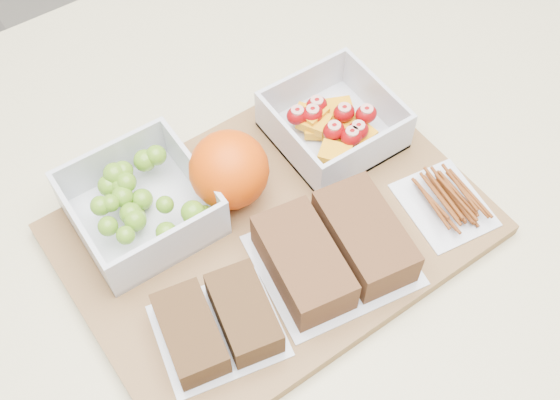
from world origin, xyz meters
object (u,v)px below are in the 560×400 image
at_px(cutting_board, 274,229).
at_px(orange, 229,170).
at_px(sandwich_bag_left, 217,324).
at_px(fruit_container, 333,124).
at_px(sandwich_bag_center, 334,250).
at_px(pretzel_bag, 446,200).
at_px(grape_container, 140,204).

relative_size(cutting_board, orange, 5.00).
height_order(orange, sandwich_bag_left, orange).
distance_m(fruit_container, sandwich_bag_center, 0.16).
height_order(sandwich_bag_center, pretzel_bag, sandwich_bag_center).
height_order(cutting_board, pretzel_bag, pretzel_bag).
bearing_deg(cutting_board, orange, 102.63).
relative_size(cutting_board, pretzel_bag, 3.90).
bearing_deg(sandwich_bag_left, cutting_board, 32.33).
bearing_deg(pretzel_bag, fruit_container, 106.35).
xyz_separation_m(fruit_container, pretzel_bag, (0.04, -0.14, -0.01)).
bearing_deg(pretzel_bag, orange, 141.77).
bearing_deg(cutting_board, grape_container, 139.98).
height_order(orange, sandwich_bag_center, orange).
distance_m(grape_container, pretzel_bag, 0.32).
relative_size(fruit_container, sandwich_bag_center, 0.76).
bearing_deg(sandwich_bag_center, grape_container, 130.75).
xyz_separation_m(grape_container, fruit_container, (0.23, -0.02, -0.00)).
bearing_deg(sandwich_bag_left, grape_container, 89.13).
xyz_separation_m(sandwich_bag_left, sandwich_bag_center, (0.14, 0.00, 0.00)).
bearing_deg(grape_container, cutting_board, -38.78).
xyz_separation_m(cutting_board, pretzel_bag, (0.16, -0.08, 0.02)).
relative_size(grape_container, sandwich_bag_left, 1.01).
relative_size(cutting_board, fruit_container, 3.31).
distance_m(cutting_board, sandwich_bag_center, 0.08).
bearing_deg(grape_container, fruit_container, -5.80).
xyz_separation_m(cutting_board, sandwich_bag_center, (0.03, -0.07, 0.03)).
relative_size(grape_container, sandwich_bag_center, 0.80).
height_order(cutting_board, sandwich_bag_center, sandwich_bag_center).
distance_m(cutting_board, grape_container, 0.14).
distance_m(grape_container, sandwich_bag_left, 0.16).
distance_m(cutting_board, orange, 0.08).
bearing_deg(cutting_board, pretzel_bag, -27.53).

